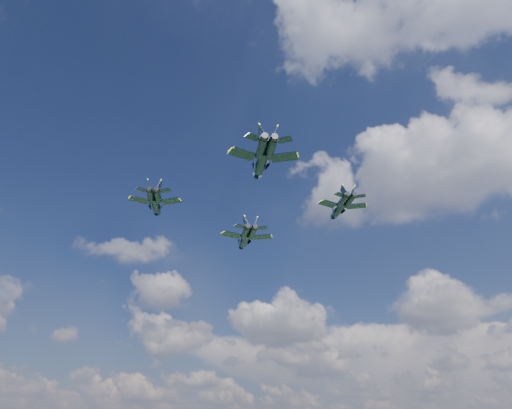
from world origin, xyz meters
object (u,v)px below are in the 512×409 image
object	(u,v)px
jet_lead	(245,240)
jet_slot	(261,163)
jet_right	(339,209)
jet_left	(156,205)

from	to	relation	value
jet_lead	jet_slot	distance (m)	35.64
jet_lead	jet_right	distance (m)	26.97
jet_lead	jet_slot	world-z (taller)	jet_slot
jet_right	jet_slot	bearing A→B (deg)	-143.28
jet_left	jet_right	distance (m)	39.36
jet_lead	jet_left	distance (m)	28.07
jet_slot	jet_lead	bearing A→B (deg)	87.55
jet_lead	jet_left	size ratio (longest dim) A/B	1.13
jet_left	jet_slot	bearing A→B (deg)	-38.62
jet_lead	jet_right	xyz separation A→B (m)	(26.82, -2.85, 0.36)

